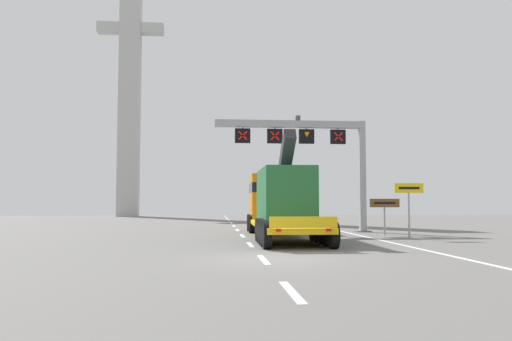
# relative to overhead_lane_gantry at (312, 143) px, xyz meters

# --- Properties ---
(ground) EXTENTS (112.00, 112.00, 0.00)m
(ground) POSITION_rel_overhead_lane_gantry_xyz_m (-4.21, -14.42, -5.63)
(ground) COLOR slate
(lane_markings) EXTENTS (0.20, 60.28, 0.01)m
(lane_markings) POSITION_rel_overhead_lane_gantry_xyz_m (-4.64, 8.42, -5.62)
(lane_markings) COLOR silver
(lane_markings) RESTS_ON ground
(edge_line_right) EXTENTS (0.20, 63.00, 0.01)m
(edge_line_right) POSITION_rel_overhead_lane_gantry_xyz_m (1.99, -2.42, -5.63)
(edge_line_right) COLOR silver
(edge_line_right) RESTS_ON ground
(overhead_lane_gantry) EXTENTS (9.89, 0.90, 7.39)m
(overhead_lane_gantry) POSITION_rel_overhead_lane_gantry_xyz_m (0.00, 0.00, 0.00)
(overhead_lane_gantry) COLOR #9EA0A5
(overhead_lane_gantry) RESTS_ON ground
(heavy_haul_truck_yellow) EXTENTS (3.16, 14.09, 5.30)m
(heavy_haul_truck_yellow) POSITION_rel_overhead_lane_gantry_xyz_m (-2.67, -3.65, -3.64)
(heavy_haul_truck_yellow) COLOR yellow
(heavy_haul_truck_yellow) RESTS_ON ground
(exit_sign_yellow) EXTENTS (1.53, 0.15, 2.86)m
(exit_sign_yellow) POSITION_rel_overhead_lane_gantry_xyz_m (3.81, -6.04, -3.46)
(exit_sign_yellow) COLOR #9EA0A5
(exit_sign_yellow) RESTS_ON ground
(tourist_info_sign_brown) EXTENTS (1.75, 0.15, 2.08)m
(tourist_info_sign_brown) POSITION_rel_overhead_lane_gantry_xyz_m (3.55, -3.14, -4.02)
(tourist_info_sign_brown) COLOR #9EA0A5
(tourist_info_sign_brown) RESTS_ON ground
(bridge_pylon_distant) EXTENTS (9.00, 2.00, 41.81)m
(bridge_pylon_distant) POSITION_rel_overhead_lane_gantry_xyz_m (-17.81, 37.11, 15.67)
(bridge_pylon_distant) COLOR #B7B7B2
(bridge_pylon_distant) RESTS_ON ground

